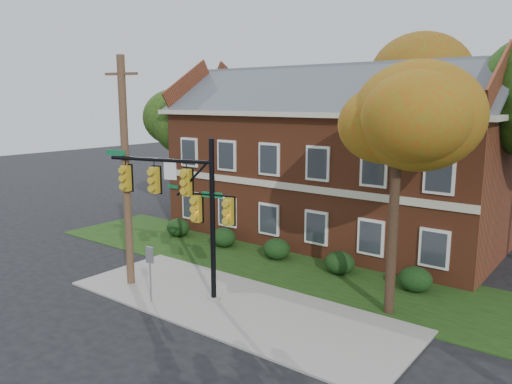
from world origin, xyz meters
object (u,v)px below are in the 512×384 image
Objects in this scene: sign_post at (150,265)px; tree_left_rear at (192,118)px; apartment_building at (331,151)px; hedge_left at (224,237)px; traffic_signal at (186,200)px; utility_pole at (126,173)px; hedge_far_right at (415,279)px; hedge_far_left at (178,228)px; hedge_center at (277,249)px; tree_near_right at (403,134)px; hedge_right at (340,263)px; tree_far_rear at (409,84)px.

tree_left_rear is at bearing 113.25° from sign_post.
hedge_left is at bearing -123.67° from apartment_building.
apartment_building reaches higher than sign_post.
traffic_signal is at bearing 52.59° from sign_post.
utility_pole is at bearing -104.06° from apartment_building.
tree_left_rear is at bearing 166.11° from hedge_far_right.
tree_left_rear reaches higher than hedge_left.
hedge_far_right is at bearing 0.00° from hedge_left.
hedge_far_left is 1.00× the size of hedge_center.
hedge_left is at bearing 95.92° from sign_post.
apartment_building is 9.82m from hedge_far_left.
hedge_far_left is 7.90m from tree_left_rear.
apartment_building is 2.12× the size of tree_left_rear.
hedge_far_left and hedge_center have the same top height.
tree_near_right is at bearing 8.68° from traffic_signal.
tree_left_rear reaches higher than hedge_right.
hedge_far_left is at bearing 180.00° from hedge_left.
tree_far_rear is at bearing 80.29° from apartment_building.
hedge_far_left is 0.61× the size of sign_post.
utility_pole is (-2.98, -6.65, 4.34)m from hedge_center.
traffic_signal reaches higher than hedge_center.
hedge_center is 0.12× the size of tree_far_rear.
hedge_center is at bearing 180.00° from hedge_right.
hedge_center and hedge_far_right have the same top height.
tree_near_right is 11.04m from utility_pole.
hedge_left is 9.69m from tree_left_rear.
hedge_far_left is 1.00× the size of hedge_right.
tree_far_rear is 20.60m from utility_pole.
hedge_right is at bearing 0.00° from hedge_far_left.
tree_left_rear is (-2.73, 4.14, 6.16)m from hedge_far_left.
hedge_far_right is at bearing 25.38° from traffic_signal.
hedge_center is at bearing -23.04° from tree_left_rear.
hedge_center and hedge_right have the same top height.
apartment_building reaches higher than traffic_signal.
sign_post is at bearing -69.50° from hedge_left.
tree_far_rear is 1.20× the size of utility_pole.
tree_left_rear is 1.38× the size of traffic_signal.
tree_near_right is at bearing -85.48° from hedge_far_right.
tree_far_rear is 1.80× the size of traffic_signal.
hedge_far_left is at bearing 180.00° from hedge_center.
sign_post reaches higher than hedge_left.
hedge_right is 0.22× the size of traffic_signal.
hedge_far_left is 0.16× the size of tree_left_rear.
tree_far_rear is (1.34, 13.09, 8.32)m from hedge_center.
hedge_left is 0.16× the size of tree_left_rear.
tree_left_rear reaches higher than hedge_far_right.
apartment_building is 2.19× the size of tree_near_right.
sign_post reaches higher than hedge_far_right.
traffic_signal reaches higher than sign_post.
hedge_right is at bearing 0.00° from hedge_center.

